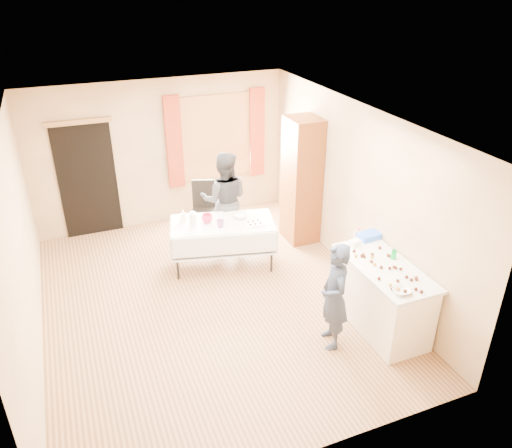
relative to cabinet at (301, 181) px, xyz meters
name	(u,v)px	position (x,y,z in m)	size (l,w,h in m)	color
floor	(211,301)	(-1.99, -1.22, -1.07)	(4.50, 5.50, 0.02)	#9E7047
ceiling	(202,120)	(-1.99, -1.22, 1.55)	(4.50, 5.50, 0.02)	white
wall_back	(162,154)	(-1.99, 1.54, 0.24)	(4.50, 0.02, 2.60)	tan
wall_front	(302,355)	(-1.99, -3.98, 0.24)	(4.50, 0.02, 2.60)	tan
wall_left	(20,252)	(-4.25, -1.22, 0.24)	(0.02, 5.50, 2.60)	tan
wall_right	(356,193)	(0.27, -1.22, 0.24)	(0.02, 5.50, 2.60)	tan
window_frame	(216,137)	(-0.99, 1.50, 0.44)	(1.32, 0.06, 1.52)	olive
window_pane	(216,137)	(-0.99, 1.49, 0.44)	(1.20, 0.02, 1.40)	white
curtain_left	(174,143)	(-1.77, 1.45, 0.44)	(0.28, 0.06, 1.65)	maroon
curtain_right	(257,133)	(-0.21, 1.45, 0.44)	(0.28, 0.06, 1.65)	maroon
doorway	(88,180)	(-3.29, 1.51, -0.06)	(0.95, 0.04, 2.00)	black
door_lintel	(78,122)	(-3.29, 1.48, 0.96)	(1.05, 0.06, 0.08)	olive
cabinet	(301,181)	(0.00, 0.00, 0.00)	(0.50, 0.60, 2.13)	brown
counter	(381,296)	(-0.10, -2.55, -0.61)	(0.70, 1.47, 0.91)	#F6E8CF
party_table	(223,240)	(-1.51, -0.35, -0.62)	(1.74, 1.17, 0.75)	black
chair	(204,219)	(-1.49, 0.75, -0.78)	(0.50, 0.50, 0.96)	black
girl	(334,297)	(-0.86, -2.63, -0.36)	(0.44, 0.57, 1.40)	#20293F
woman	(225,200)	(-1.27, 0.26, -0.24)	(0.97, 0.88, 1.65)	black
soda_can	(394,255)	(0.10, -2.44, -0.09)	(0.07, 0.07, 0.12)	#05952E
mixing_bowl	(401,291)	(-0.27, -3.10, -0.13)	(0.24, 0.24, 0.05)	white
foam_block	(355,243)	(-0.18, -1.96, -0.11)	(0.15, 0.10, 0.08)	white
blue_basket	(369,236)	(0.11, -1.86, -0.11)	(0.30, 0.20, 0.08)	blue
pitcher	(193,220)	(-1.96, -0.32, -0.20)	(0.11, 0.11, 0.22)	silver
cup_red	(207,218)	(-1.73, -0.26, -0.25)	(0.18, 0.18, 0.13)	#CC2248
cup_rainbow	(220,224)	(-1.59, -0.49, -0.26)	(0.13, 0.13, 0.11)	red
small_bowl	(240,216)	(-1.20, -0.32, -0.28)	(0.20, 0.20, 0.06)	white
pastry_tray	(254,224)	(-1.08, -0.60, -0.30)	(0.28, 0.20, 0.02)	white
bottle	(183,215)	(-2.04, -0.06, -0.23)	(0.11, 0.11, 0.17)	white
cake_balls	(389,270)	(-0.13, -2.67, -0.13)	(0.47, 1.12, 0.04)	#3F2314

